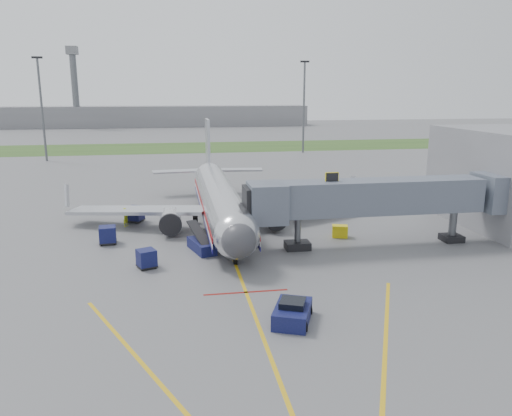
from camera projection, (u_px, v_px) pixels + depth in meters
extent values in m
plane|color=#565659|center=(238.00, 272.00, 39.01)|extent=(400.00, 400.00, 0.00)
cube|color=#2D4C1E|center=(191.00, 147.00, 125.41)|extent=(300.00, 25.00, 0.01)
cube|color=gold|center=(242.00, 282.00, 37.09)|extent=(0.25, 50.00, 0.01)
cube|color=maroon|center=(246.00, 292.00, 35.17)|extent=(6.00, 0.25, 0.01)
cube|color=gold|center=(156.00, 379.00, 24.60)|extent=(9.52, 20.04, 0.01)
cube|color=gold|center=(385.00, 358.00, 26.54)|extent=(9.52, 20.04, 0.01)
cylinder|color=silver|center=(220.00, 199.00, 52.79)|extent=(3.80, 28.00, 3.80)
sphere|color=silver|center=(237.00, 236.00, 39.35)|extent=(3.80, 3.80, 3.80)
sphere|color=#38383D|center=(239.00, 241.00, 38.11)|extent=(2.74, 2.74, 2.74)
cube|color=black|center=(237.00, 230.00, 38.84)|extent=(2.20, 1.20, 0.55)
cone|color=silver|center=(208.00, 174.00, 68.63)|extent=(3.80, 5.00, 3.80)
cube|color=#B7BAC1|center=(208.00, 145.00, 67.24)|extent=(0.35, 4.20, 7.00)
cube|color=#B7BAC1|center=(138.00, 210.00, 51.63)|extent=(15.10, 8.59, 1.13)
cube|color=#B7BAC1|center=(297.00, 204.00, 54.37)|extent=(15.10, 8.59, 1.13)
cylinder|color=silver|center=(170.00, 220.00, 49.38)|extent=(2.10, 3.60, 2.10)
cylinder|color=silver|center=(273.00, 216.00, 51.06)|extent=(2.10, 3.60, 2.10)
cube|color=maroon|center=(238.00, 202.00, 53.18)|extent=(0.05, 28.00, 0.45)
cube|color=navy|center=(238.00, 210.00, 53.39)|extent=(0.05, 28.00, 0.35)
cylinder|color=black|center=(235.00, 261.00, 40.86)|extent=(0.28, 0.70, 0.70)
cylinder|color=black|center=(195.00, 219.00, 53.37)|extent=(0.50, 1.00, 1.00)
cylinder|color=black|center=(243.00, 217.00, 54.21)|extent=(0.50, 1.00, 1.00)
cube|color=slate|center=(374.00, 196.00, 44.86)|extent=(20.00, 3.00, 3.00)
cube|color=slate|center=(267.00, 202.00, 43.32)|extent=(3.20, 3.60, 3.40)
cube|color=black|center=(253.00, 203.00, 43.13)|extent=(1.60, 3.00, 2.80)
cube|color=yellow|center=(332.00, 178.00, 43.80)|extent=(1.20, 0.15, 1.00)
cylinder|color=#595B60|center=(298.00, 233.00, 44.43)|extent=(0.56, 0.56, 3.10)
cube|color=black|center=(297.00, 245.00, 44.70)|extent=(2.20, 1.60, 0.70)
cylinder|color=#595B60|center=(453.00, 225.00, 46.85)|extent=(0.70, 0.70, 3.10)
cube|color=black|center=(451.00, 238.00, 47.14)|extent=(1.80, 1.80, 0.60)
cube|color=slate|center=(495.00, 192.00, 46.80)|extent=(3.00, 4.00, 3.40)
cube|color=slate|center=(509.00, 177.00, 52.31)|extent=(10.00, 16.00, 10.00)
cylinder|color=#595B60|center=(42.00, 111.00, 99.07)|extent=(0.44, 0.44, 20.00)
cube|color=black|center=(37.00, 57.00, 96.74)|extent=(2.00, 0.40, 0.40)
cylinder|color=#595B60|center=(304.00, 108.00, 112.76)|extent=(0.44, 0.44, 20.00)
cube|color=black|center=(305.00, 62.00, 110.42)|extent=(2.00, 0.40, 0.40)
cube|color=slate|center=(158.00, 116.00, 199.67)|extent=(120.00, 14.00, 8.00)
cylinder|color=#595B60|center=(75.00, 91.00, 187.74)|extent=(2.40, 2.40, 28.00)
cube|color=slate|center=(72.00, 50.00, 184.42)|extent=(4.00, 4.00, 3.00)
cube|color=#0C1236|center=(292.00, 314.00, 30.61)|extent=(3.19, 3.91, 1.03)
cube|color=black|center=(293.00, 304.00, 30.46)|extent=(1.96, 1.96, 0.47)
cylinder|color=black|center=(275.00, 323.00, 29.66)|extent=(0.48, 0.77, 0.75)
cylinder|color=black|center=(303.00, 326.00, 29.30)|extent=(0.48, 0.77, 0.75)
cylinder|color=black|center=(282.00, 306.00, 31.98)|extent=(0.48, 0.77, 0.75)
cylinder|color=black|center=(308.00, 309.00, 31.62)|extent=(0.48, 0.77, 0.75)
cube|color=#0C1236|center=(108.00, 234.00, 46.16)|extent=(1.59, 1.59, 1.48)
cube|color=black|center=(108.00, 242.00, 46.33)|extent=(1.65, 1.65, 0.11)
cylinder|color=black|center=(101.00, 245.00, 45.66)|extent=(0.23, 0.28, 0.27)
cylinder|color=black|center=(114.00, 244.00, 45.93)|extent=(0.23, 0.28, 0.27)
cylinder|color=black|center=(102.00, 241.00, 46.74)|extent=(0.23, 0.28, 0.27)
cylinder|color=black|center=(115.00, 240.00, 47.01)|extent=(0.23, 0.28, 0.27)
cube|color=#0C1236|center=(146.00, 258.00, 39.89)|extent=(1.77, 1.77, 1.36)
cube|color=black|center=(147.00, 266.00, 40.04)|extent=(1.83, 1.83, 0.10)
cylinder|color=black|center=(143.00, 269.00, 39.35)|extent=(0.27, 0.30, 0.24)
cylinder|color=black|center=(155.00, 267.00, 39.89)|extent=(0.27, 0.30, 0.24)
cylinder|color=black|center=(138.00, 265.00, 40.22)|extent=(0.27, 0.30, 0.24)
cylinder|color=black|center=(151.00, 263.00, 40.75)|extent=(0.27, 0.30, 0.24)
cube|color=#0C1236|center=(135.00, 213.00, 54.01)|extent=(1.99, 1.99, 1.51)
cube|color=black|center=(136.00, 220.00, 54.18)|extent=(2.06, 2.06, 0.12)
cylinder|color=black|center=(128.00, 221.00, 53.79)|extent=(0.31, 0.34, 0.27)
cylinder|color=black|center=(138.00, 222.00, 53.50)|extent=(0.31, 0.34, 0.27)
cylinder|color=black|center=(133.00, 219.00, 54.89)|extent=(0.31, 0.34, 0.27)
cylinder|color=black|center=(143.00, 219.00, 54.60)|extent=(0.31, 0.34, 0.27)
cube|color=#0C1236|center=(202.00, 246.00, 44.13)|extent=(2.53, 4.07, 0.95)
cube|color=black|center=(199.00, 234.00, 44.36)|extent=(2.16, 4.35, 1.49)
cylinder|color=black|center=(202.00, 253.00, 42.75)|extent=(0.40, 0.63, 0.59)
cylinder|color=black|center=(213.00, 251.00, 43.21)|extent=(0.40, 0.63, 0.59)
cylinder|color=black|center=(191.00, 245.00, 45.13)|extent=(0.40, 0.63, 0.59)
cylinder|color=black|center=(202.00, 243.00, 45.60)|extent=(0.40, 0.63, 0.59)
cube|color=yellow|center=(340.00, 231.00, 48.33)|extent=(1.68, 1.34, 1.17)
cylinder|color=black|center=(335.00, 235.00, 48.49)|extent=(0.27, 0.34, 0.29)
cylinder|color=black|center=(345.00, 236.00, 48.38)|extent=(0.27, 0.34, 0.29)
imported|color=#B1C617|center=(126.00, 217.00, 52.10)|extent=(0.77, 0.86, 1.98)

